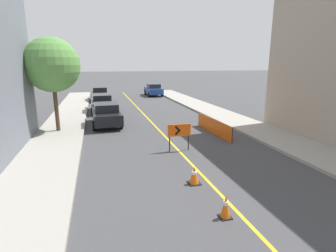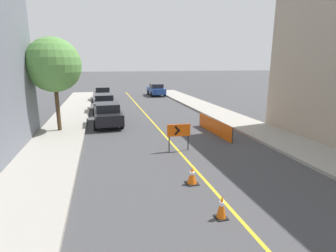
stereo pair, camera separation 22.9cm
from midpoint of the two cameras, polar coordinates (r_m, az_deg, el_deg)
name	(u,v)px [view 2 (the right image)]	position (r m, az deg, el deg)	size (l,w,h in m)	color
lane_stripe	(162,132)	(16.68, -1.00, -1.33)	(0.12, 48.46, 0.01)	gold
sidewalk_left	(59,137)	(16.43, -22.30, -2.33)	(2.81, 48.46, 0.16)	#9E998E
sidewalk_right	(248,125)	(18.99, 17.30, 0.12)	(2.81, 48.46, 0.16)	#9E998E
traffic_cone_fifth	(222,207)	(7.87, 12.45, -16.80)	(0.34, 0.34, 0.71)	black
traffic_cone_farthest	(192,175)	(9.71, 5.94, -10.65)	(0.44, 0.44, 0.65)	black
arrow_barricade_primary	(179,132)	(12.93, 2.86, -1.23)	(1.16, 0.13, 1.36)	#EF560C
safety_mesh_fence	(214,126)	(16.51, 10.41, -0.10)	(0.22, 4.47, 0.91)	#EF560C
parked_car_curb_near	(108,114)	(18.87, -12.65, 2.56)	(1.97, 4.37, 1.59)	black
parked_car_curb_mid	(104,103)	(24.23, -13.48, 4.90)	(1.96, 4.37, 1.59)	#474C51
parked_car_curb_far	(103,94)	(31.81, -13.81, 6.87)	(1.93, 4.31, 1.59)	#474C51
parked_car_opposite_side	(156,90)	(35.57, -2.41, 7.91)	(1.93, 4.30, 1.59)	navy
street_tree_left_near	(53,65)	(17.43, -23.31, 12.09)	(3.25, 3.25, 5.65)	#4C3823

